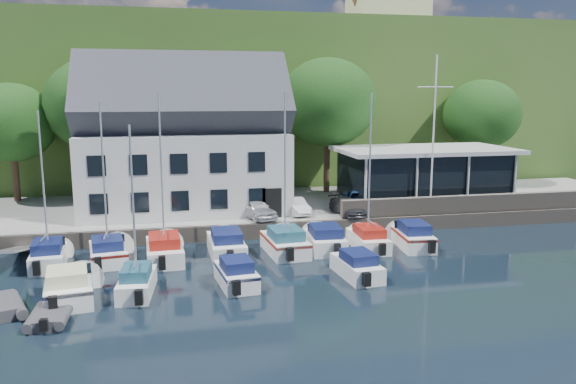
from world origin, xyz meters
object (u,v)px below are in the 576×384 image
boat_r1_5 (325,237)px  dinghy_1 (50,314)px  car_white (296,206)px  car_dgrey (348,206)px  harbor_building (185,149)px  boat_r2_3 (357,264)px  club_pavilion (423,174)px  car_blue (359,200)px  boat_r1_0 (43,184)px  boat_r1_1 (104,185)px  boat_r1_6 (369,178)px  boat_r1_7 (412,234)px  boat_r2_0 (69,284)px  boat_r2_2 (236,271)px  car_silver (256,208)px  boat_r2_1 (133,205)px  flagpole (433,135)px  boat_r1_4 (285,173)px  boat_r1_3 (226,242)px  boat_r1_2 (162,179)px

boat_r1_5 → dinghy_1: 16.07m
car_white → car_dgrey: size_ratio=0.89×
harbor_building → boat_r2_3: size_ratio=2.81×
club_pavilion → boat_r2_3: bearing=-126.5°
dinghy_1 → car_blue: bearing=39.1°
harbor_building → boat_r1_0: bearing=-130.8°
car_dgrey → dinghy_1: car_dgrey is taller
car_blue → harbor_building: bearing=-179.0°
boat_r1_1 → boat_r1_6: size_ratio=1.01×
boat_r1_0 → boat_r1_7: 21.19m
boat_r2_0 → boat_r2_2: size_ratio=1.10×
boat_r1_0 → boat_r2_0: (1.91, -5.60, -3.76)m
boat_r1_5 → dinghy_1: boat_r1_5 is taller
car_silver → boat_r1_7: (8.78, -5.41, -0.87)m
car_silver → boat_r2_0: 14.70m
boat_r2_3 → dinghy_1: 14.46m
club_pavilion → boat_r2_0: bearing=-149.5°
car_silver → boat_r1_5: size_ratio=0.68×
boat_r2_1 → boat_r2_2: bearing=6.9°
boat_r2_3 → club_pavilion: bearing=48.5°
car_white → boat_r1_7: 8.55m
boat_r1_5 → boat_r2_0: boat_r2_0 is taller
flagpole → boat_r2_3: flagpole is taller
boat_r1_0 → boat_r1_1: size_ratio=1.05×
car_white → boat_r1_7: bearing=-53.8°
boat_r1_6 → car_dgrey: bearing=88.0°
boat_r1_0 → car_white: bearing=15.9°
car_blue → boat_r1_4: bearing=-123.3°
car_silver → dinghy_1: size_ratio=1.39×
car_white → boat_r1_0: 16.30m
flagpole → boat_r1_6: (-6.31, -4.70, -2.12)m
boat_r1_3 → boat_r2_0: bearing=-143.5°
club_pavilion → flagpole: 5.27m
boat_r2_1 → boat_r1_6: bearing=26.2°
boat_r1_1 → boat_r1_5: 12.91m
club_pavilion → boat_r1_5: size_ratio=2.35×
boat_r1_4 → boat_r2_1: bearing=-152.3°
car_dgrey → boat_r1_4: 8.12m
boat_r1_3 → boat_r1_0: bearing=-179.3°
boat_r1_6 → dinghy_1: 18.68m
club_pavilion → car_blue: bearing=-160.8°
car_silver → car_white: (2.90, 0.74, -0.10)m
boat_r1_6 → boat_r2_0: size_ratio=1.64×
boat_r1_4 → car_blue: bearing=39.6°
boat_r1_5 → boat_r1_2: bearing=-174.9°
boat_r1_1 → harbor_building: bearing=53.5°
car_dgrey → boat_r2_3: size_ratio=0.74×
boat_r1_3 → boat_r1_7: bearing=-4.1°
flagpole → boat_r1_4: 12.44m
boat_r1_1 → boat_r2_1: size_ratio=1.03×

